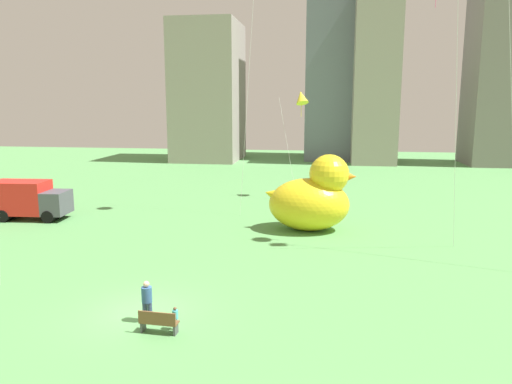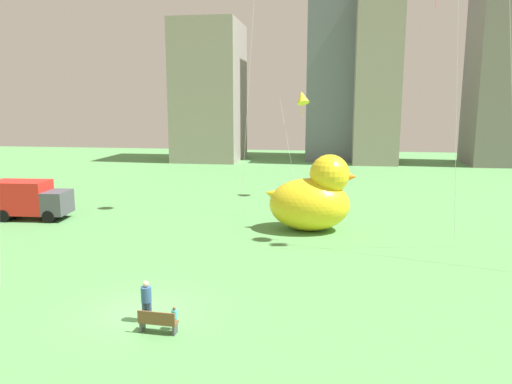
# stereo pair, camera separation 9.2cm
# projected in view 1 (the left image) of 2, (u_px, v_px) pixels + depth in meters

# --- Properties ---
(ground_plane) EXTENTS (140.00, 140.00, 0.00)m
(ground_plane) POSITION_uv_depth(u_px,v_px,m) (140.00, 313.00, 20.02)
(ground_plane) COLOR #589854
(park_bench) EXTENTS (1.49, 0.54, 0.90)m
(park_bench) POSITION_uv_depth(u_px,v_px,m) (158.00, 322.00, 18.13)
(park_bench) COLOR brown
(park_bench) RESTS_ON ground
(person_adult) EXTENTS (0.41, 0.41, 1.68)m
(person_adult) POSITION_uv_depth(u_px,v_px,m) (147.00, 299.00, 19.03)
(person_adult) COLOR #38476B
(person_adult) RESTS_ON ground
(person_child) EXTENTS (0.22, 0.22, 0.92)m
(person_child) POSITION_uv_depth(u_px,v_px,m) (175.00, 317.00, 18.42)
(person_child) COLOR silver
(person_child) RESTS_ON ground
(giant_inflatable_duck) EXTENTS (6.22, 3.99, 5.16)m
(giant_inflatable_duck) POSITION_uv_depth(u_px,v_px,m) (312.00, 198.00, 32.64)
(giant_inflatable_duck) COLOR yellow
(giant_inflatable_duck) RESTS_ON ground
(box_truck) EXTENTS (5.62, 2.68, 2.85)m
(box_truck) POSITION_uv_depth(u_px,v_px,m) (29.00, 200.00, 35.80)
(box_truck) COLOR red
(box_truck) RESTS_ON ground
(city_skyline) EXTENTS (52.00, 16.36, 30.29)m
(city_skyline) POSITION_uv_depth(u_px,v_px,m) (360.00, 68.00, 69.75)
(city_skyline) COLOR #9E938C
(city_skyline) RESTS_ON ground
(kite_yellow) EXTENTS (2.86, 2.92, 9.69)m
(kite_yellow) POSITION_uv_depth(u_px,v_px,m) (301.00, 97.00, 42.80)
(kite_yellow) COLOR silver
(kite_yellow) RESTS_ON ground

